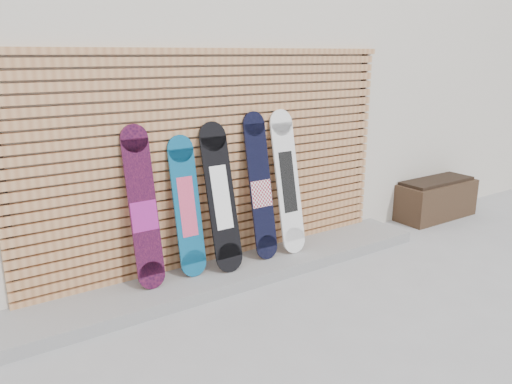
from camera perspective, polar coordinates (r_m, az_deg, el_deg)
ground at (r=4.85m, az=3.53°, el=-12.00°), size 80.00×80.00×0.00m
building at (r=7.59m, az=-9.58°, el=12.03°), size 12.00×5.00×3.60m
concrete_step at (r=5.26m, az=-2.32°, el=-8.99°), size 4.60×0.70×0.12m
slat_wall at (r=5.14m, az=-4.16°, el=3.90°), size 4.26×0.08×2.29m
planter_box at (r=7.45m, az=19.79°, el=-0.72°), size 1.23×0.51×0.55m
snowboard_0 at (r=4.69m, az=-12.77°, el=-1.92°), size 0.26×0.30×1.52m
snowboard_1 at (r=4.89m, az=-7.89°, el=-1.68°), size 0.27×0.27×1.38m
snowboard_2 at (r=4.98m, az=-4.02°, el=-0.63°), size 0.30×0.39×1.48m
snowboard_3 at (r=5.25m, az=0.51°, el=0.53°), size 0.26×0.32×1.55m
snowboard_4 at (r=5.43m, az=3.62°, el=1.15°), size 0.29×0.35×1.55m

